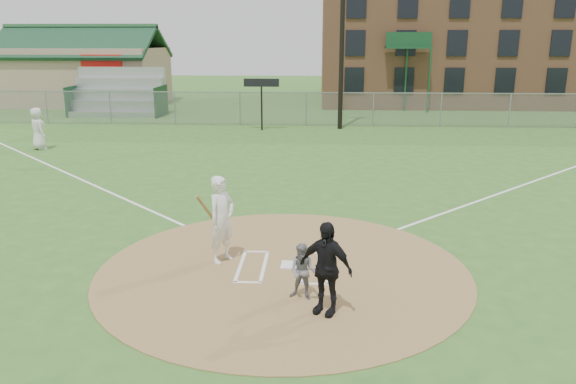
# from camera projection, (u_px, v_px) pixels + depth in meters

# --- Properties ---
(ground) EXTENTS (140.00, 140.00, 0.00)m
(ground) POSITION_uv_depth(u_px,v_px,m) (283.00, 270.00, 12.75)
(ground) COLOR #316221
(ground) RESTS_ON ground
(dirt_circle) EXTENTS (8.40, 8.40, 0.02)m
(dirt_circle) POSITION_uv_depth(u_px,v_px,m) (283.00, 270.00, 12.75)
(dirt_circle) COLOR #9C7B4A
(dirt_circle) RESTS_ON ground
(home_plate) EXTENTS (0.48, 0.48, 0.03)m
(home_plate) POSITION_uv_depth(u_px,v_px,m) (291.00, 265.00, 12.95)
(home_plate) COLOR white
(home_plate) RESTS_ON dirt_circle
(foul_line_first) EXTENTS (17.04, 17.04, 0.01)m
(foul_line_first) POSITION_uv_depth(u_px,v_px,m) (539.00, 180.00, 20.94)
(foul_line_first) COLOR white
(foul_line_first) RESTS_ON ground
(foul_line_third) EXTENTS (17.04, 17.04, 0.01)m
(foul_line_third) POSITION_uv_depth(u_px,v_px,m) (68.00, 174.00, 21.89)
(foul_line_third) COLOR white
(foul_line_third) RESTS_ON ground
(catcher) EXTENTS (0.65, 0.56, 1.15)m
(catcher) POSITION_uv_depth(u_px,v_px,m) (303.00, 272.00, 11.19)
(catcher) COLOR slate
(catcher) RESTS_ON dirt_circle
(umpire) EXTENTS (1.15, 0.88, 1.82)m
(umpire) POSITION_uv_depth(u_px,v_px,m) (326.00, 268.00, 10.51)
(umpire) COLOR black
(umpire) RESTS_ON dirt_circle
(ondeck_player) EXTENTS (1.13, 1.12, 1.98)m
(ondeck_player) POSITION_uv_depth(u_px,v_px,m) (38.00, 129.00, 26.47)
(ondeck_player) COLOR silver
(ondeck_player) RESTS_ON ground
(batters_boxes) EXTENTS (2.08, 1.88, 0.01)m
(batters_boxes) POSITION_uv_depth(u_px,v_px,m) (284.00, 267.00, 12.89)
(batters_boxes) COLOR white
(batters_boxes) RESTS_ON dirt_circle
(batter_at_plate) EXTENTS (0.88, 1.13, 2.06)m
(batter_at_plate) POSITION_uv_depth(u_px,v_px,m) (222.00, 219.00, 12.97)
(batter_at_plate) COLOR silver
(batter_at_plate) RESTS_ON dirt_circle
(outfield_fence) EXTENTS (56.08, 0.08, 2.03)m
(outfield_fence) POSITION_uv_depth(u_px,v_px,m) (306.00, 109.00, 33.67)
(outfield_fence) COLOR slate
(outfield_fence) RESTS_ON ground
(bleachers) EXTENTS (6.08, 3.20, 3.20)m
(bleachers) POSITION_uv_depth(u_px,v_px,m) (117.00, 92.00, 38.25)
(bleachers) COLOR #B7BABF
(bleachers) RESTS_ON ground
(clubhouse) EXTENTS (12.20, 8.71, 6.23)m
(clubhouse) POSITION_uv_depth(u_px,v_px,m) (85.00, 74.00, 44.85)
(clubhouse) COLOR tan
(clubhouse) RESTS_ON ground
(brick_warehouse) EXTENTS (30.00, 17.17, 15.00)m
(brick_warehouse) POSITION_uv_depth(u_px,v_px,m) (504.00, 9.00, 46.50)
(brick_warehouse) COLOR #A36846
(brick_warehouse) RESTS_ON ground
(light_pole) EXTENTS (1.20, 0.30, 12.22)m
(light_pole) POSITION_uv_depth(u_px,v_px,m) (343.00, 10.00, 31.13)
(light_pole) COLOR black
(light_pole) RESTS_ON ground
(scoreboard_sign) EXTENTS (2.00, 0.10, 2.93)m
(scoreboard_sign) POSITION_uv_depth(u_px,v_px,m) (261.00, 88.00, 31.71)
(scoreboard_sign) COLOR black
(scoreboard_sign) RESTS_ON ground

